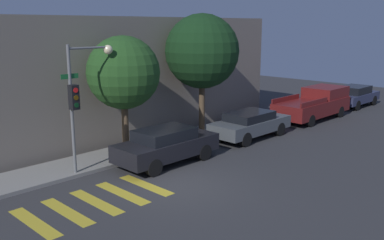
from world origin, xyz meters
The scene contains 11 objects.
ground_plane centered at (0.00, 0.00, 0.00)m, with size 60.00×60.00×0.00m, color #333335.
sidewalk centered at (0.00, 4.29, 0.07)m, with size 26.00×2.18×0.14m, color gray.
building_row centered at (0.00, 8.78, 2.99)m, with size 26.00×6.00×5.99m, color slate.
crosswalk centered at (-2.84, 0.80, 0.00)m, with size 4.61×2.60×0.00m.
traffic_light_pole centered at (-1.58, 3.37, 3.31)m, with size 2.23×0.56×4.92m.
sedan_near_corner centered at (1.42, 2.10, 0.80)m, with size 4.49×1.84×1.49m.
sedan_middle centered at (7.11, 2.10, 0.74)m, with size 4.64×1.83×1.36m.
pickup_truck centered at (13.59, 2.10, 0.93)m, with size 5.78×2.14×1.83m.
sedan_far_end centered at (19.16, 2.10, 0.77)m, with size 4.39×1.81×1.44m.
tree_near_corner centered at (0.99, 4.27, 3.61)m, with size 3.12×3.12×5.19m.
tree_midblock centered at (5.85, 4.27, 4.30)m, with size 3.73×3.73×6.18m.
Camera 1 is at (-9.86, -10.47, 5.61)m, focal length 40.00 mm.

